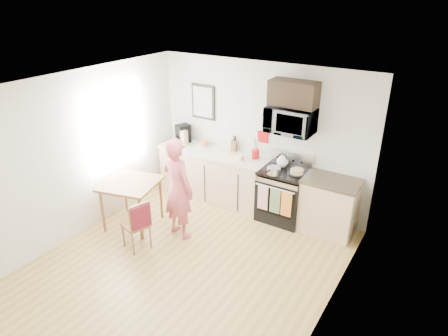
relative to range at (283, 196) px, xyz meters
The scene contains 28 objects.
floor 2.12m from the range, 107.69° to the right, with size 4.60×4.60×0.00m, color olive.
back_wall 1.12m from the range, 152.75° to the left, with size 4.00×0.04×2.60m, color beige.
front_wall 4.41m from the range, 98.38° to the right, with size 4.00×0.04×2.60m, color beige.
left_wall 3.40m from the range, 143.09° to the right, with size 0.04×4.60×2.60m, color beige.
right_wall 2.55m from the range, 55.26° to the right, with size 0.04×4.60×2.60m, color beige.
ceiling 3.00m from the range, 107.69° to the right, with size 4.00×4.60×0.04m, color white.
window 3.06m from the range, 155.62° to the right, with size 0.06×1.40×1.50m.
cabinet_left 1.43m from the range, behind, with size 2.10×0.60×0.90m, color #D2AF86.
countertop_left 1.51m from the range, behind, with size 2.14×0.64×0.04m, color silver.
cabinet_right 0.80m from the range, ahead, with size 0.84×0.60×0.90m, color #D2AF86.
countertop_right 0.93m from the range, ahead, with size 0.88×0.64×0.04m, color black.
range is the anchor object (origin of this frame).
microwave 1.33m from the range, 90.06° to the left, with size 0.76×0.51×0.42m, color silver.
upper_cabinet 1.75m from the range, 90.04° to the left, with size 0.76×0.35×0.40m, color black.
wall_art 2.27m from the range, behind, with size 0.50×0.04×0.65m.
wall_trivet 1.09m from the range, 151.92° to the left, with size 0.20×0.02×0.20m, color #AE0E14.
person 1.84m from the range, 132.24° to the right, with size 0.61×0.40×1.66m, color #CE384E.
dining_table 2.55m from the range, 143.60° to the right, with size 0.89×0.89×0.79m.
chair 2.46m from the range, 125.47° to the right, with size 0.47×0.44×0.83m.
knife_block 1.31m from the range, 167.80° to the left, with size 0.09×0.13×0.20m, color brown.
utensil_crock 0.93m from the range, 166.45° to the left, with size 0.13×0.13×0.40m.
fruit_bowl 1.84m from the range, behind, with size 0.25×0.25×0.11m.
milk_carton 2.19m from the range, behind, with size 0.11×0.11×0.28m, color tan.
coffee_maker 2.30m from the range, behind, with size 0.28×0.33×0.35m.
bread_bag 1.07m from the range, behind, with size 0.27×0.12×0.10m, color #E0C275.
cake 0.58m from the range, 10.07° to the right, with size 0.26×0.26×0.09m.
kettle 0.61m from the range, 134.24° to the left, with size 0.20×0.20×0.25m.
pot 0.60m from the range, 112.35° to the right, with size 0.22×0.38×0.11m.
Camera 1 is at (2.96, -3.65, 3.70)m, focal length 32.00 mm.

